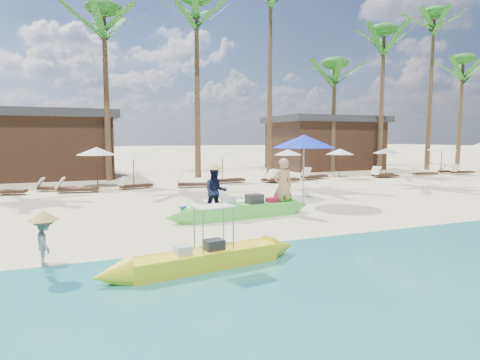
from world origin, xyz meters
name	(u,v)px	position (x,y,z in m)	size (l,w,h in m)	color
ground	(254,221)	(0.00, 0.00, 0.00)	(240.00, 240.00, 0.00)	beige
wet_sand_strip	(358,271)	(0.00, -5.00, 0.00)	(240.00, 4.50, 0.01)	tan
green_canoe	(242,210)	(-0.12, 0.70, 0.25)	(5.75, 1.09, 0.73)	#4CD340
yellow_canoe	(205,259)	(-2.70, -3.76, 0.20)	(4.75, 1.06, 1.24)	yellow
tourist	(283,186)	(1.36, 0.75, 0.94)	(0.69, 0.45, 1.88)	tan
vendor_green	(216,192)	(-0.83, 1.28, 0.80)	(0.78, 0.61, 1.61)	#131636
vendor_yellow	(44,241)	(-5.59, -3.00, 0.64)	(0.59, 0.34, 0.92)	gray
blue_umbrella	(304,141)	(3.18, 2.49, 2.43)	(2.50, 2.50, 2.69)	#99999E
lounger_3_right	(1,190)	(-8.30, 9.43, 0.22)	(1.99, 1.03, 0.65)	#352015
resort_parasol_4	(96,151)	(-4.15, 10.75, 1.89)	(2.03, 2.03, 2.09)	#352015
lounger_4_left	(53,187)	(-6.20, 10.08, 0.20)	(1.80, 0.91, 0.59)	#352015
lounger_4_right	(75,188)	(-5.21, 9.10, 0.22)	(1.97, 0.86, 0.65)	#352015
resort_parasol_5	(133,155)	(-2.40, 10.06, 1.71)	(1.84, 1.84, 1.90)	#352015
lounger_5_left	(134,185)	(-2.46, 9.56, 0.19)	(1.78, 1.03, 0.58)	#352015
resort_parasol_6	(222,154)	(2.77, 10.96, 1.65)	(1.78, 1.78, 1.83)	#352015
lounger_6_left	(193,183)	(0.47, 9.09, 0.21)	(1.96, 1.09, 0.64)	#352015
lounger_6_right	(226,179)	(2.74, 10.21, 0.23)	(2.06, 0.89, 0.68)	#352015
resort_parasol_7	(288,152)	(7.22, 11.23, 1.67)	(1.80, 1.80, 1.85)	#352015
lounger_7_left	(273,179)	(5.47, 9.79, 0.19)	(1.79, 0.85, 0.58)	#352015
lounger_7_right	(281,179)	(5.76, 9.34, 0.23)	(1.99, 0.62, 0.68)	#352015
resort_parasol_8	(340,152)	(10.53, 10.39, 1.69)	(1.82, 1.82, 1.87)	#352015
lounger_8_left	(313,176)	(8.50, 10.27, 0.23)	(2.09, 1.17, 0.68)	#352015
resort_parasol_9	(387,151)	(14.63, 10.76, 1.68)	(1.81, 1.81, 1.87)	#352015
lounger_9_left	(382,174)	(13.36, 9.72, 0.22)	(2.00, 1.13, 0.65)	#352015
lounger_9_right	(384,175)	(13.31, 9.41, 0.19)	(1.72, 0.89, 0.56)	#352015
resort_parasol_10	(442,148)	(19.09, 10.20, 1.88)	(2.02, 2.02, 2.08)	#352015
lounger_10_left	(423,173)	(16.71, 9.51, 0.19)	(1.78, 0.92, 0.58)	#352015
lounger_10_right	(448,171)	(20.02, 10.42, 0.19)	(1.69, 0.64, 0.56)	#352015
lounger_11_left	(461,171)	(20.21, 9.43, 0.20)	(1.80, 0.61, 0.61)	#352015
palm_3	(104,35)	(-3.36, 14.27, 8.58)	(2.08, 2.08, 10.52)	brown
palm_4	(197,28)	(2.15, 14.01, 9.45)	(2.08, 2.08, 11.70)	brown
palm_5	(270,16)	(7.45, 14.38, 10.82)	(2.08, 2.08, 13.60)	brown
palm_6	(334,77)	(12.84, 14.52, 7.05)	(2.08, 2.08, 8.51)	brown
palm_7	(383,52)	(16.57, 13.68, 8.99)	(2.08, 2.08, 11.08)	brown
palm_8	(433,40)	(21.07, 13.33, 10.18)	(2.08, 2.08, 12.70)	brown
palm_9	(462,74)	(26.21, 14.81, 8.06)	(2.08, 2.08, 9.82)	brown
pavilion_west	(28,144)	(-8.00, 17.50, 2.19)	(10.80, 6.60, 4.30)	#352015
pavilion_east	(324,142)	(14.00, 17.50, 2.20)	(8.80, 6.60, 4.30)	#352015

